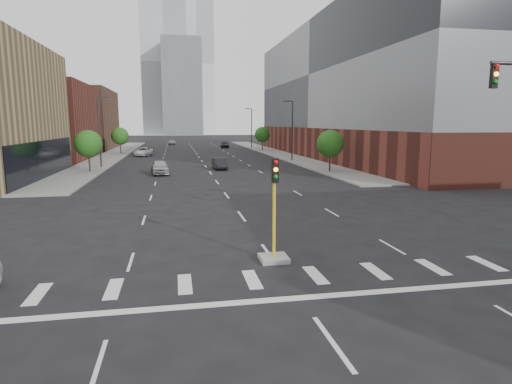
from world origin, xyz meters
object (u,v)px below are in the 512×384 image
object	(u,v)px
car_deep_right	(225,145)
car_mid_right	(220,164)
median_traffic_signal	(274,239)
car_near_left	(160,167)
car_far_left	(143,152)
car_distant	(172,142)

from	to	relation	value
car_deep_right	car_mid_right	bearing A→B (deg)	-91.62
median_traffic_signal	car_deep_right	xyz separation A→B (m)	(7.48, 83.71, -0.26)
median_traffic_signal	car_deep_right	bearing A→B (deg)	84.89
car_mid_right	median_traffic_signal	bearing A→B (deg)	-94.56
car_near_left	car_mid_right	world-z (taller)	car_near_left
car_far_left	car_deep_right	bearing A→B (deg)	61.66
median_traffic_signal	car_near_left	bearing A→B (deg)	100.00
car_far_left	car_deep_right	world-z (taller)	car_far_left
car_distant	car_far_left	bearing A→B (deg)	-88.02
car_far_left	car_distant	world-z (taller)	car_far_left
car_near_left	car_far_left	size ratio (longest dim) A/B	0.88
car_mid_right	car_distant	xyz separation A→B (m)	(-6.25, 62.81, -0.04)
car_deep_right	car_distant	distance (m)	20.16
median_traffic_signal	car_far_left	world-z (taller)	median_traffic_signal
car_mid_right	car_far_left	size ratio (longest dim) A/B	0.79
median_traffic_signal	car_far_left	xyz separation A→B (m)	(-9.53, 61.12, -0.22)
car_far_left	car_distant	distance (m)	38.92
median_traffic_signal	car_near_left	world-z (taller)	median_traffic_signal
median_traffic_signal	car_distant	size ratio (longest dim) A/B	1.12
car_mid_right	car_deep_right	bearing A→B (deg)	80.48
median_traffic_signal	car_distant	xyz separation A→B (m)	(-4.75, 99.74, -0.30)
median_traffic_signal	car_near_left	distance (m)	33.27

